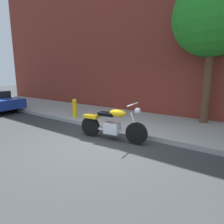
{
  "coord_description": "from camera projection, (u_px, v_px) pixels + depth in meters",
  "views": [
    {
      "loc": [
        3.23,
        -3.57,
        1.87
      ],
      "look_at": [
        0.08,
        0.68,
        0.82
      ],
      "focal_mm": 30.56,
      "sensor_mm": 36.0,
      "label": 1
    }
  ],
  "objects": [
    {
      "name": "street_tree",
      "position": [
        214.0,
        16.0,
        6.3
      ],
      "size": [
        2.68,
        2.68,
        5.12
      ],
      "color": "brown",
      "rests_on": "ground"
    },
    {
      "name": "sidewalk",
      "position": [
        143.0,
        122.0,
        7.26
      ],
      "size": [
        24.61,
        3.07,
        0.14
      ],
      "primitive_type": "cube",
      "color": "#9C9C9C",
      "rests_on": "ground"
    },
    {
      "name": "ground_plane",
      "position": [
        94.0,
        146.0,
        5.06
      ],
      "size": [
        60.0,
        60.0,
        0.0
      ],
      "primitive_type": "plane",
      "color": "#303335"
    },
    {
      "name": "motorcycle",
      "position": [
        112.0,
        124.0,
        5.47
      ],
      "size": [
        2.1,
        0.7,
        1.1
      ],
      "color": "black",
      "rests_on": "ground"
    },
    {
      "name": "building_facade",
      "position": [
        166.0,
        27.0,
        7.93
      ],
      "size": [
        24.61,
        0.5,
        7.64
      ],
      "primitive_type": "cube",
      "color": "maroon",
      "rests_on": "ground"
    },
    {
      "name": "fire_hydrant",
      "position": [
        75.0,
        110.0,
        7.76
      ],
      "size": [
        0.2,
        0.2,
        0.91
      ],
      "color": "gold",
      "rests_on": "ground"
    }
  ]
}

